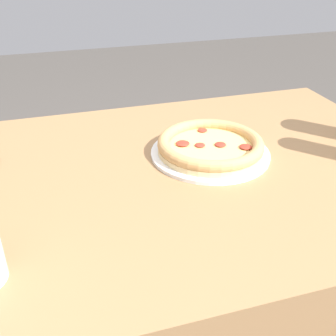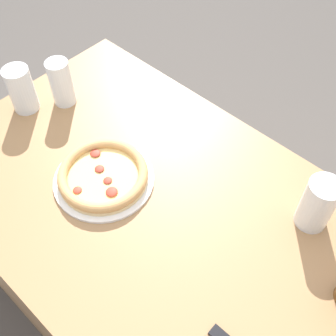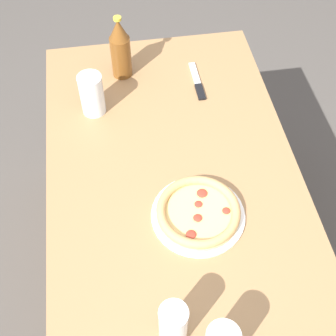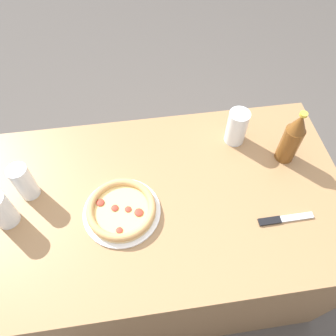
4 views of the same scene
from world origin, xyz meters
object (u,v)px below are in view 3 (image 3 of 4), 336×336
beer_bottle (120,49)px  knife (197,83)px  pizza_salami (198,212)px  glass_water (92,96)px  glass_iced_tea (173,325)px

beer_bottle → knife: 0.29m
pizza_salami → beer_bottle: 0.65m
pizza_salami → glass_water: bearing=29.6°
pizza_salami → glass_iced_tea: bearing=158.7°
glass_iced_tea → glass_water: (0.77, 0.14, -0.00)m
glass_iced_tea → glass_water: same height
glass_iced_tea → glass_water: size_ratio=1.00×
pizza_salami → knife: bearing=-11.0°
glass_water → knife: (0.07, -0.36, -0.06)m
glass_iced_tea → beer_bottle: beer_bottle is taller
glass_water → beer_bottle: beer_bottle is taller
glass_water → knife: glass_water is taller
knife → beer_bottle: bearing=70.2°
glass_iced_tea → glass_water: bearing=10.1°
beer_bottle → knife: beer_bottle is taller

